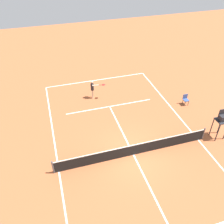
{
  "coord_description": "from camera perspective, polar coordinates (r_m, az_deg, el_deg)",
  "views": [
    {
      "loc": [
        4.66,
        10.4,
        12.36
      ],
      "look_at": [
        0.33,
        -4.05,
        0.8
      ],
      "focal_mm": 38.51,
      "sensor_mm": 36.0,
      "label": 1
    }
  ],
  "objects": [
    {
      "name": "courtside_chair_mid",
      "position": [
        21.91,
        17.08,
        2.96
      ],
      "size": [
        0.44,
        0.46,
        0.95
      ],
      "color": "#262626",
      "rests_on": "ground"
    },
    {
      "name": "tennis_net",
      "position": [
        16.45,
        5.21,
        -8.89
      ],
      "size": [
        10.87,
        0.1,
        1.07
      ],
      "color": "#4C4C51",
      "rests_on": "ground"
    },
    {
      "name": "tennis_ball",
      "position": [
        20.65,
        -7.41,
        0.46
      ],
      "size": [
        0.07,
        0.07,
        0.07
      ],
      "primitive_type": "sphere",
      "color": "#CCE033",
      "rests_on": "ground"
    },
    {
      "name": "ground_plane",
      "position": [
        16.82,
        5.12,
        -10.06
      ],
      "size": [
        60.0,
        60.0,
        0.0
      ],
      "primitive_type": "plane",
      "color": "#AD5933"
    },
    {
      "name": "court_lines",
      "position": [
        16.81,
        5.12,
        -10.05
      ],
      "size": [
        10.27,
        21.41,
        0.01
      ],
      "color": "white",
      "rests_on": "ground"
    },
    {
      "name": "umpire_chair",
      "position": [
        18.65,
        24.6,
        -1.71
      ],
      "size": [
        0.8,
        0.8,
        2.41
      ],
      "color": "#232328",
      "rests_on": "ground"
    },
    {
      "name": "player_serving",
      "position": [
        21.56,
        -4.57,
        5.76
      ],
      "size": [
        1.28,
        0.74,
        1.79
      ],
      "rotation": [
        0.0,
        0.0,
        1.4
      ],
      "color": "beige",
      "rests_on": "ground"
    }
  ]
}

